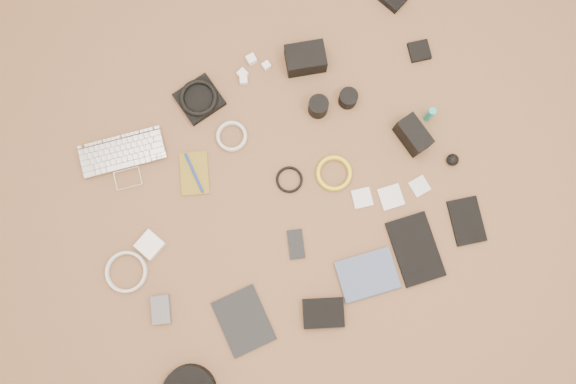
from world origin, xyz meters
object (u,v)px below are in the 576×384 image
dslr_camera (305,59)px  paperback (374,296)px  phone (296,244)px  laptop (125,164)px  tablet (244,321)px

dslr_camera → paperback: bearing=-84.2°
dslr_camera → phone: bearing=-102.7°
laptop → dslr_camera: size_ratio=2.13×
dslr_camera → tablet: 0.97m
tablet → paperback: (0.44, -0.14, 0.01)m
paperback → tablet: bearing=84.5°
phone → laptop: bearing=147.9°
tablet → paperback: bearing=-14.0°
dslr_camera → paperback: (-0.19, -0.87, -0.03)m
laptop → tablet: laptop is taller
tablet → phone: (0.29, 0.15, -0.00)m
tablet → laptop: bearing=103.4°
laptop → paperback: laptop is taller
phone → paperback: (0.16, -0.29, 0.01)m
tablet → phone: tablet is taller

